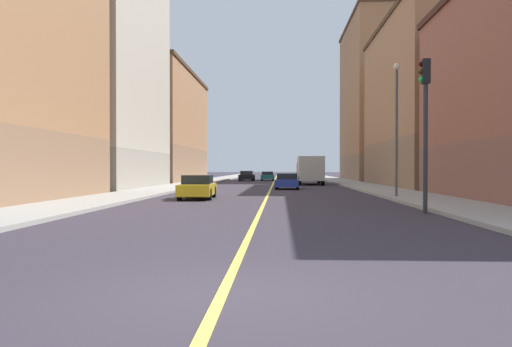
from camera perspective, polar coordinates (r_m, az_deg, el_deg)
ground_plane at (r=6.77m, az=-3.97°, el=-13.82°), size 400.00×400.00×0.00m
sidewalk_left at (r=56.05m, az=10.53°, el=-1.03°), size 3.60×168.00×0.15m
sidewalk_right at (r=56.27m, az=-6.47°, el=-1.02°), size 3.60×168.00×0.15m
lane_center_stripe at (r=55.54m, az=2.01°, el=-1.10°), size 0.16×154.00×0.01m
building_left_mid at (r=48.01m, az=21.13°, el=7.57°), size 11.54×20.89×15.04m
building_left_far at (r=70.89m, az=15.12°, el=8.04°), size 11.54×19.67×21.69m
building_right_midblock at (r=44.42m, az=-19.47°, el=11.68°), size 11.54×16.25×20.44m
building_right_distant at (r=63.88m, az=-12.22°, el=5.24°), size 11.54×24.05×13.66m
traffic_light_left_near at (r=19.32m, az=18.88°, el=6.57°), size 0.40×0.32×5.69m
street_lamp_left_near at (r=28.20m, az=15.86°, el=6.39°), size 0.36×0.36×7.25m
car_yellow at (r=27.42m, az=-6.73°, el=-1.56°), size 1.93×4.43×1.31m
car_teal at (r=67.15m, az=1.35°, el=-0.29°), size 1.80×4.60×1.22m
car_blue at (r=39.88m, az=3.61°, el=-0.90°), size 1.96×4.08×1.27m
car_black at (r=65.21m, az=-1.05°, el=-0.29°), size 1.98×4.29×1.32m
box_truck at (r=51.17m, az=6.22°, el=0.45°), size 2.56×7.87×2.84m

